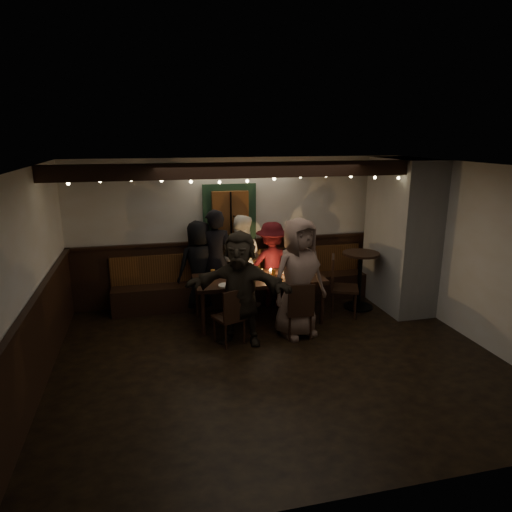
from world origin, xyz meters
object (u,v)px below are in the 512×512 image
object	(u,v)px
person_b	(215,260)
person_g	(298,278)
person_a	(200,265)
person_d	(272,264)
high_top	(360,273)
chair_near_left	(232,314)
chair_near_right	(299,308)
dining_table	(259,281)
person_f	(240,288)
chair_end	(339,282)
person_e	(297,264)
person_c	(241,261)

from	to	relation	value
person_b	person_g	distance (m)	1.73
person_a	person_d	world-z (taller)	person_a
high_top	person_d	world-z (taller)	person_d
high_top	chair_near_left	bearing A→B (deg)	-158.87
chair_near_right	person_b	distance (m)	1.88
person_b	person_d	size ratio (longest dim) A/B	1.16
dining_table	person_a	bearing A→B (deg)	138.60
person_f	person_g	xyz separation A→B (m)	(0.90, 0.06, 0.07)
person_a	chair_end	bearing A→B (deg)	144.92
person_a	person_g	world-z (taller)	person_g
dining_table	person_e	bearing A→B (deg)	36.28
chair_end	person_b	size ratio (longest dim) A/B	0.57
person_b	chair_near_left	bearing A→B (deg)	94.37
person_a	person_e	world-z (taller)	person_a
chair_near_left	person_b	world-z (taller)	person_b
person_g	person_e	bearing A→B (deg)	55.84
person_f	person_b	bearing A→B (deg)	119.43
chair_near_left	high_top	distance (m)	2.64
dining_table	high_top	xyz separation A→B (m)	(1.86, 0.15, -0.04)
chair_end	person_f	bearing A→B (deg)	-159.94
dining_table	person_a	size ratio (longest dim) A/B	1.32
chair_near_left	person_f	xyz separation A→B (m)	(0.13, 0.07, 0.35)
chair_end	person_c	size ratio (longest dim) A/B	0.62
chair_near_right	person_b	bearing A→B (deg)	123.93
person_b	person_g	bearing A→B (deg)	131.22
chair_near_right	person_a	bearing A→B (deg)	129.07
chair_near_right	chair_end	xyz separation A→B (m)	(0.95, 0.76, 0.08)
person_d	person_b	bearing A→B (deg)	-3.84
person_d	person_f	size ratio (longest dim) A/B	0.91
person_d	high_top	bearing A→B (deg)	162.52
person_d	person_e	xyz separation A→B (m)	(0.47, -0.00, -0.02)
chair_near_right	person_g	size ratio (longest dim) A/B	0.48
dining_table	person_b	size ratio (longest dim) A/B	1.18
chair_near_right	person_d	xyz separation A→B (m)	(-0.03, 1.45, 0.26)
chair_end	person_a	xyz separation A→B (m)	(-2.24, 0.82, 0.21)
person_c	person_d	bearing A→B (deg)	-174.77
person_d	person_g	distance (m)	1.31
person_a	person_e	bearing A→B (deg)	160.59
person_a	person_e	distance (m)	1.73
chair_end	person_f	size ratio (longest dim) A/B	0.61
person_e	person_b	bearing A→B (deg)	-18.82
person_c	chair_end	bearing A→B (deg)	172.14
chair_end	person_e	world-z (taller)	person_e
dining_table	person_d	bearing A→B (deg)	58.37
person_b	person_d	bearing A→B (deg)	179.54
person_g	chair_near_right	bearing A→B (deg)	-116.11
person_e	person_g	distance (m)	1.38
person_d	person_f	xyz separation A→B (m)	(-0.85, -1.36, 0.08)
dining_table	high_top	distance (m)	1.87
person_e	person_a	bearing A→B (deg)	-20.36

